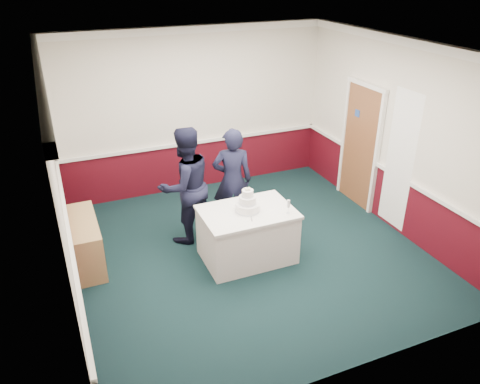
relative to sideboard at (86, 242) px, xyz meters
name	(u,v)px	position (x,y,z in m)	size (l,w,h in m)	color
ground	(249,252)	(2.28, -0.65, -0.35)	(5.00, 5.00, 0.00)	black
room_shell	(238,115)	(2.36, -0.04, 1.62)	(5.00, 5.00, 3.00)	silver
sideboard	(86,242)	(0.00, 0.00, 0.00)	(0.41, 1.20, 0.70)	tan
cake_table	(247,234)	(2.20, -0.77, 0.05)	(1.32, 0.92, 0.79)	white
wedding_cake	(248,204)	(2.20, -0.77, 0.55)	(0.35, 0.35, 0.36)	white
cake_knife	(251,218)	(2.17, -0.97, 0.44)	(0.01, 0.22, 0.01)	silver
champagne_flute	(288,204)	(2.70, -1.05, 0.58)	(0.05, 0.05, 0.21)	silver
person_man	(185,186)	(1.55, 0.09, 0.57)	(0.90, 0.70, 1.84)	black
person_woman	(232,180)	(2.32, 0.11, 0.51)	(0.63, 0.41, 1.72)	black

